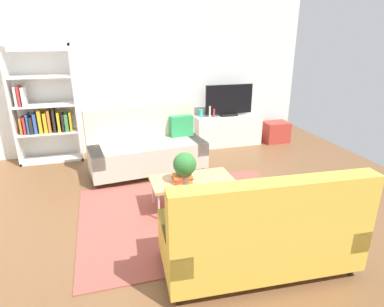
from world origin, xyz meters
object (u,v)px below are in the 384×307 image
Objects in this scene: couch_beige at (147,147)px; couch_green at (260,232)px; potted_plant at (185,166)px; table_book_0 at (182,181)px; bottle_0 at (210,112)px; tv at (229,101)px; tv_console at (227,130)px; bottle_1 at (214,113)px; storage_trunk at (276,132)px; coffee_table at (192,181)px; vase_0 at (201,113)px; bookshelf at (44,110)px.

couch_beige and couch_green have the same top height.
potted_plant is 0.22m from table_book_0.
couch_green is (0.68, -2.84, 0.00)m from couch_beige.
bottle_0 is (1.16, 2.42, 0.10)m from potted_plant.
bottle_0 is (-0.42, -0.02, -0.20)m from tv.
bottle_1 is at bearing -173.07° from tv_console.
storage_trunk is 1.61m from bottle_0.
tv_console reaches higher than table_book_0.
coffee_table is 3.44m from storage_trunk.
potted_plant is 2.71× the size of vase_0.
tv reaches higher than table_book_0.
storage_trunk is 2.17× the size of table_book_0.
tv reaches higher than potted_plant.
coffee_table is 2.12× the size of storage_trunk.
bottle_1 reaches higher than tv_console.
bookshelf is at bearing 179.68° from tv_console.
tv_console is 5.83× the size of table_book_0.
couch_beige is 1.42× the size of tv_console.
couch_beige is 11.72× the size of bottle_1.
couch_green is 1.95× the size of tv.
table_book_0 is (1.92, -2.46, -0.53)m from bookshelf.
storage_trunk is at bearing -170.12° from couch_beige.
couch_beige reaches higher than coffee_table.
bookshelf is 3.18m from potted_plant.
bottle_0 is 0.10m from bottle_1.
table_book_0 is at bearing -116.28° from bottle_0.
tv_console reaches higher than coffee_table.
bottle_0 is (0.16, -0.09, 0.04)m from vase_0.
table_book_0 is (0.25, -1.47, -0.00)m from couch_beige.
storage_trunk is 3.58m from table_book_0.
couch_beige is 2.92m from couch_green.
vase_0 is (-0.58, 0.07, -0.24)m from tv.
bottle_1 is (0.25, -0.09, 0.01)m from vase_0.
bookshelf reaches higher than bottle_1.
table_book_0 is (-1.61, -2.44, 0.12)m from tv_console.
potted_plant is at bearing -122.62° from tv_console.
coffee_table is 0.52× the size of bookshelf.
coffee_table is at bearing -49.36° from bookshelf.
couch_green is 4.36m from storage_trunk.
coffee_table is at bearing -121.66° from tv.
couch_green reaches higher than bottle_1.
coffee_table is 2.69× the size of potted_plant.
bottle_0 is (-1.52, 0.06, 0.54)m from storage_trunk.
vase_0 is at bearing 160.26° from bottle_1.
coffee_table is 2.80m from tv_console.
potted_plant is at bearing -122.83° from tv.
table_book_0 is at bearing 93.15° from couch_beige.
couch_beige is 1.80× the size of coffee_table.
tv_console is (1.46, 2.39, -0.07)m from coffee_table.
potted_plant is 2.69m from bottle_0.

